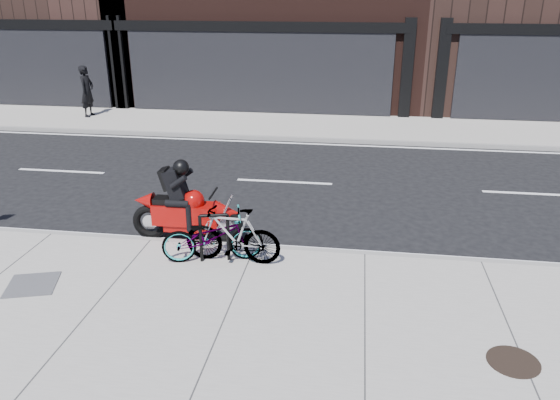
% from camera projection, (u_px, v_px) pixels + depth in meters
% --- Properties ---
extents(ground, '(120.00, 120.00, 0.00)m').
position_uv_depth(ground, '(272.00, 212.00, 11.87)').
color(ground, black).
rests_on(ground, ground).
extents(sidewalk_near, '(60.00, 6.00, 0.13)m').
position_uv_depth(sidewalk_near, '(213.00, 351.00, 7.24)').
color(sidewalk_near, gray).
rests_on(sidewalk_near, ground).
extents(sidewalk_far, '(60.00, 3.50, 0.13)m').
position_uv_depth(sidewalk_far, '(307.00, 126.00, 18.99)').
color(sidewalk_far, gray).
rests_on(sidewalk_far, ground).
extents(bike_rack, '(0.51, 0.18, 0.88)m').
position_uv_depth(bike_rack, '(214.00, 233.00, 9.32)').
color(bike_rack, black).
rests_on(bike_rack, sidewalk_near).
extents(bicycle_front, '(1.83, 1.03, 0.91)m').
position_uv_depth(bicycle_front, '(212.00, 236.00, 9.34)').
color(bicycle_front, gray).
rests_on(bicycle_front, sidewalk_near).
extents(bicycle_rear, '(1.68, 0.53, 1.00)m').
position_uv_depth(bicycle_rear, '(233.00, 235.00, 9.28)').
color(bicycle_rear, gray).
rests_on(bicycle_rear, sidewalk_near).
extents(motorcycle, '(2.18, 0.47, 1.63)m').
position_uv_depth(motorcycle, '(191.00, 208.00, 10.33)').
color(motorcycle, black).
rests_on(motorcycle, ground).
extents(pedestrian, '(0.48, 0.70, 1.83)m').
position_uv_depth(pedestrian, '(87.00, 91.00, 19.82)').
color(pedestrian, black).
rests_on(pedestrian, sidewalk_far).
extents(manhole_cover, '(0.80, 0.80, 0.02)m').
position_uv_depth(manhole_cover, '(513.00, 362.00, 6.92)').
color(manhole_cover, black).
rests_on(manhole_cover, sidewalk_near).
extents(utility_grate, '(0.94, 0.94, 0.02)m').
position_uv_depth(utility_grate, '(32.00, 285.00, 8.71)').
color(utility_grate, '#57575A').
rests_on(utility_grate, sidewalk_near).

